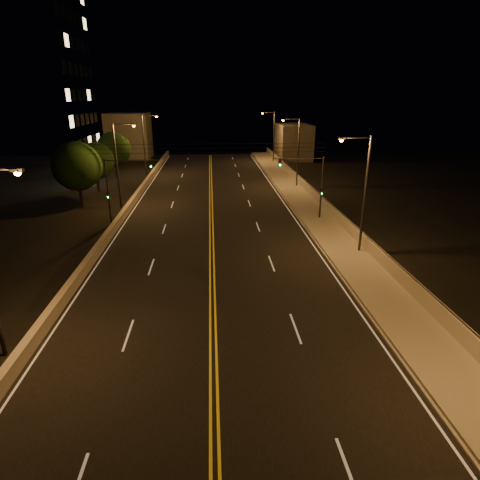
{
  "coord_description": "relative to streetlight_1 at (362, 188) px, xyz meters",
  "views": [
    {
      "loc": [
        0.12,
        -8.17,
        11.99
      ],
      "look_at": [
        2.0,
        18.0,
        2.5
      ],
      "focal_mm": 30.0,
      "sensor_mm": 36.0,
      "label": 1
    }
  ],
  "objects": [
    {
      "name": "parapet_rail",
      "position": [
        0.93,
        -1.01,
        -4.01
      ],
      "size": [
        0.06,
        120.0,
        0.06
      ],
      "primitive_type": "cylinder",
      "rotation": [
        1.57,
        0.0,
        0.0
      ],
      "color": "black",
      "rests_on": "parapet_wall"
    },
    {
      "name": "distant_building_right",
      "position": [
        4.98,
        51.04,
        -2.0
      ],
      "size": [
        6.0,
        10.0,
        6.68
      ],
      "primitive_type": "cube",
      "color": "slate",
      "rests_on": "ground"
    },
    {
      "name": "tree_2",
      "position": [
        -26.05,
        33.77,
        -0.99
      ],
      "size": [
        5.09,
        5.09,
        6.9
      ],
      "color": "black",
      "rests_on": "ground"
    },
    {
      "name": "streetlight_1",
      "position": [
        0.0,
        0.0,
        0.0
      ],
      "size": [
        2.55,
        0.28,
        9.25
      ],
      "color": "#2D2D33",
      "rests_on": "ground"
    },
    {
      "name": "tree_0",
      "position": [
        -26.21,
        16.42,
        -0.74
      ],
      "size": [
        5.38,
        5.38,
        7.3
      ],
      "color": "black",
      "rests_on": "ground"
    },
    {
      "name": "tree_1",
      "position": [
        -26.27,
        24.07,
        -1.31
      ],
      "size": [
        4.71,
        4.71,
        6.39
      ],
      "color": "black",
      "rests_on": "ground"
    },
    {
      "name": "streetlight_6",
      "position": [
        -21.45,
        35.28,
        0.0
      ],
      "size": [
        2.55,
        0.28,
        9.25
      ],
      "color": "#2D2D33",
      "rests_on": "ground"
    },
    {
      "name": "streetlight_2",
      "position": [
        0.0,
        24.57,
        0.0
      ],
      "size": [
        2.55,
        0.28,
        9.25
      ],
      "color": "#2D2D33",
      "rests_on": "ground"
    },
    {
      "name": "road",
      "position": [
        -11.52,
        -1.01,
        -5.33
      ],
      "size": [
        18.0,
        120.0,
        0.02
      ],
      "primitive_type": "cube",
      "color": "black",
      "rests_on": "ground"
    },
    {
      "name": "streetlight_5",
      "position": [
        -21.45,
        15.77,
        0.0
      ],
      "size": [
        2.55,
        0.28,
        9.25
      ],
      "color": "#2D2D33",
      "rests_on": "ground"
    },
    {
      "name": "jersey_barrier",
      "position": [
        -20.6,
        -1.01,
        -4.94
      ],
      "size": [
        0.45,
        120.0,
        0.8
      ],
      "primitive_type": "cube",
      "color": "#A89F8C",
      "rests_on": "ground"
    },
    {
      "name": "distant_building_left",
      "position": [
        -27.52,
        54.23,
        -0.95
      ],
      "size": [
        8.0,
        8.0,
        8.77
      ],
      "primitive_type": "cube",
      "color": "slate",
      "rests_on": "ground"
    },
    {
      "name": "traffic_signal_left",
      "position": [
        -20.36,
        9.26,
        -1.28
      ],
      "size": [
        5.11,
        0.31,
        6.46
      ],
      "color": "#2D2D33",
      "rests_on": "ground"
    },
    {
      "name": "lane_markings",
      "position": [
        -11.52,
        -1.08,
        -5.31
      ],
      "size": [
        17.32,
        116.0,
        0.0
      ],
      "color": "silver",
      "rests_on": "road"
    },
    {
      "name": "streetlight_3",
      "position": [
        0.0,
        46.0,
        0.0
      ],
      "size": [
        2.55,
        0.28,
        9.25
      ],
      "color": "#2D2D33",
      "rests_on": "ground"
    },
    {
      "name": "sidewalk",
      "position": [
        -0.72,
        -1.01,
        -5.19
      ],
      "size": [
        3.6,
        120.0,
        0.3
      ],
      "primitive_type": "cube",
      "color": "gray",
      "rests_on": "ground"
    },
    {
      "name": "traffic_signal_right",
      "position": [
        -1.49,
        9.26,
        -1.28
      ],
      "size": [
        5.11,
        0.31,
        6.46
      ],
      "color": "#2D2D33",
      "rests_on": "ground"
    },
    {
      "name": "overhead_wires",
      "position": [
        -11.52,
        8.49,
        2.06
      ],
      "size": [
        22.0,
        0.03,
        0.83
      ],
      "color": "black"
    },
    {
      "name": "parapet_wall",
      "position": [
        0.93,
        -1.01,
        -4.54
      ],
      "size": [
        0.3,
        120.0,
        1.0
      ],
      "primitive_type": "cube",
      "color": "#A89F8C",
      "rests_on": "sidewalk"
    },
    {
      "name": "curb",
      "position": [
        -2.59,
        -1.01,
        -5.26
      ],
      "size": [
        0.14,
        120.0,
        0.15
      ],
      "primitive_type": "cube",
      "color": "gray",
      "rests_on": "ground"
    }
  ]
}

